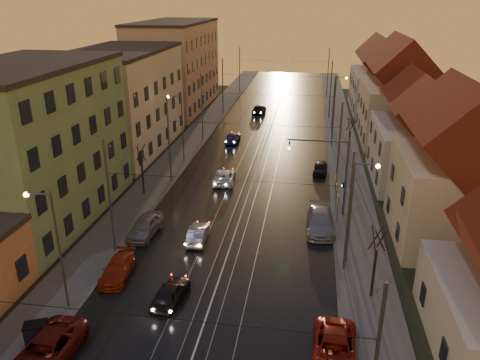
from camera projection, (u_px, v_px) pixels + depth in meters
The scene contains 45 objects.
ground at pixel (197, 344), 26.48m from camera, with size 160.00×160.00×0.00m, color black.
road at pixel (267, 141), 63.21m from camera, with size 16.00×120.00×0.04m, color black.
sidewalk_left at pixel (195, 137), 64.59m from camera, with size 4.00×120.00×0.15m, color #4C4C4C.
sidewalk_right at pixel (342, 144), 61.79m from camera, with size 4.00×120.00×0.15m, color #4C4C4C.
tram_rail_0 at pixel (250, 140), 63.51m from camera, with size 0.06×120.00×0.03m, color gray.
tram_rail_1 at pixel (261, 140), 63.31m from camera, with size 0.06×120.00×0.03m, color gray.
tram_rail_2 at pixel (272, 141), 63.09m from camera, with size 0.06×120.00×0.03m, color gray.
tram_rail_3 at pixel (283, 141), 62.89m from camera, with size 0.06×120.00×0.03m, color gray.
apartment_left_1 at pixel (31, 147), 39.39m from camera, with size 10.00×18.00×13.00m, color #5E8454.
apartment_left_2 at pixel (122, 102), 57.94m from camera, with size 10.00×20.00×12.00m, color beige.
apartment_left_3 at pixel (176, 66), 79.62m from camera, with size 10.00×24.00×14.00m, color tan.
house_right_1 at pixel (456, 176), 35.86m from camera, with size 8.67×10.20×10.80m.
house_right_2 at pixel (420, 138), 48.10m from camera, with size 9.18×12.24×9.20m.
house_right_3 at pixel (398, 98), 61.45m from camera, with size 9.18×14.28×11.50m.
house_right_4 at pixel (381, 80), 78.27m from camera, with size 9.18×16.32×10.00m.
catenary_pole_l_1 at pixel (110, 198), 34.29m from camera, with size 0.16×0.16×9.00m, color #595B60.
catenary_pole_r_1 at pixel (349, 214), 31.88m from camera, with size 0.16×0.16×9.00m, color #595B60.
catenary_pole_l_2 at pixel (169, 140), 48.06m from camera, with size 0.16×0.16×9.00m, color #595B60.
catenary_pole_r_2 at pixel (339, 148), 45.66m from camera, with size 0.16×0.16×9.00m, color #595B60.
catenary_pole_l_3 at pixel (202, 108), 61.84m from camera, with size 0.16×0.16×9.00m, color #595B60.
catenary_pole_r_3 at pixel (334, 112), 59.43m from camera, with size 0.16×0.16×9.00m, color #595B60.
catenary_pole_l_4 at pixel (223, 87), 75.62m from camera, with size 0.16×0.16×9.00m, color #595B60.
catenary_pole_r_4 at pixel (331, 90), 73.21m from camera, with size 0.16×0.16×9.00m, color #595B60.
catenary_pole_l_5 at pixel (240, 70), 92.16m from camera, with size 0.16×0.16×9.00m, color #595B60.
catenary_pole_r_5 at pixel (328, 72), 89.75m from camera, with size 0.16×0.16×9.00m, color #595B60.
street_lamp_0 at pixel (53, 239), 27.78m from camera, with size 1.75×0.32×8.00m.
street_lamp_1 at pixel (356, 203), 32.58m from camera, with size 1.75×0.32×8.00m.
street_lamp_2 at pixel (180, 122), 53.50m from camera, with size 1.75×0.32×8.00m.
street_lamp_3 at pixel (336, 98), 65.65m from camera, with size 1.75×0.32×8.00m.
traffic_light_mast at pixel (335, 167), 40.19m from camera, with size 5.30×0.32×7.20m.
bare_tree_0 at pixel (142, 171), 45.36m from camera, with size 1.09×1.09×5.11m.
bare_tree_1 at pixel (375, 265), 29.64m from camera, with size 1.09×1.09×5.11m.
bare_tree_2 at pixel (349, 139), 55.33m from camera, with size 1.09×1.09×5.11m.
driving_car_0 at pixel (171, 293), 29.92m from camera, with size 1.56×3.87×1.32m, color black.
driving_car_1 at pixel (198, 234), 37.35m from camera, with size 1.35×3.88×1.28m, color #A1A2A7.
driving_car_2 at pixel (224, 177), 49.00m from camera, with size 2.10×4.54×1.26m, color silver.
driving_car_3 at pixel (233, 138), 62.44m from camera, with size 1.78×4.37×1.27m, color navy.
driving_car_4 at pixel (259, 109), 77.45m from camera, with size 1.83×4.55×1.55m, color black.
parked_left_1 at pixel (45, 352), 24.82m from camera, with size 2.53×5.50×1.53m, color #58110F.
parked_left_2 at pixel (117, 269), 32.58m from camera, with size 1.74×4.28×1.24m, color #9E2A0F.
parked_left_3 at pixel (145, 226), 38.22m from camera, with size 1.87×4.64×1.58m, color gray.
parked_right_0 at pixel (334, 350), 25.00m from camera, with size 2.36×5.12×1.42m, color maroon.
parked_right_1 at pixel (320, 221), 39.04m from camera, with size 2.22×5.46×1.59m, color #A3A3A8.
parked_right_2 at pixel (320, 168), 51.51m from camera, with size 1.45×3.62×1.23m, color black.
dumpster at pixel (36, 333), 26.30m from camera, with size 1.20×0.80×1.10m, color black.
Camera 1 is at (5.59, -20.56, 18.43)m, focal length 35.00 mm.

